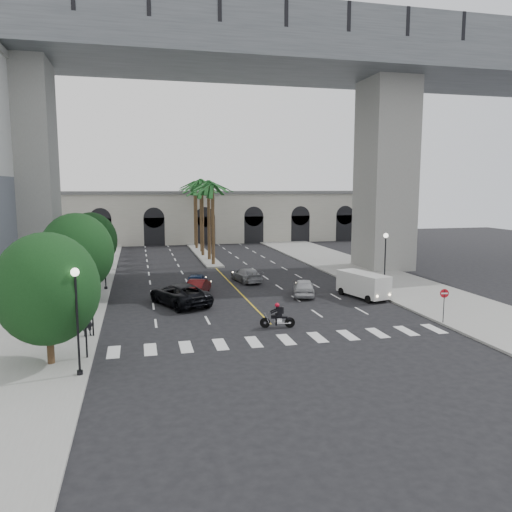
% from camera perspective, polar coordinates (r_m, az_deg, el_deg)
% --- Properties ---
extents(ground, '(140.00, 140.00, 0.00)m').
position_cam_1_polar(ground, '(31.82, 2.67, -8.74)').
color(ground, black).
rests_on(ground, ground).
extents(sidewalk_left, '(8.00, 100.00, 0.15)m').
position_cam_1_polar(sidewalk_left, '(45.68, -21.36, -4.07)').
color(sidewalk_left, gray).
rests_on(sidewalk_left, ground).
extents(sidewalk_right, '(8.00, 100.00, 0.15)m').
position_cam_1_polar(sidewalk_right, '(50.94, 14.33, -2.59)').
color(sidewalk_right, gray).
rests_on(sidewalk_right, ground).
extents(median, '(2.00, 24.00, 0.20)m').
position_cam_1_polar(median, '(68.43, -6.13, 0.25)').
color(median, gray).
rests_on(median, ground).
extents(pier_building, '(71.00, 10.50, 8.50)m').
position_cam_1_polar(pier_building, '(84.87, -7.63, 4.52)').
color(pier_building, beige).
rests_on(pier_building, ground).
extents(bridge, '(75.00, 13.00, 26.00)m').
position_cam_1_polar(bridge, '(53.50, -0.32, 17.99)').
color(bridge, gray).
rests_on(bridge, ground).
extents(palm_a, '(3.20, 3.20, 10.30)m').
position_cam_1_polar(palm_a, '(57.93, -5.00, 7.83)').
color(palm_a, '#47331E').
rests_on(palm_a, ground).
extents(palm_b, '(3.20, 3.20, 10.60)m').
position_cam_1_polar(palm_b, '(61.90, -5.46, 8.07)').
color(palm_b, '#47331E').
rests_on(palm_b, ground).
extents(palm_c, '(3.20, 3.20, 10.10)m').
position_cam_1_polar(palm_c, '(65.83, -6.20, 7.65)').
color(palm_c, '#47331E').
rests_on(palm_c, ground).
extents(palm_d, '(3.20, 3.20, 10.90)m').
position_cam_1_polar(palm_d, '(69.84, -6.34, 8.26)').
color(palm_d, '#47331E').
rests_on(palm_d, ground).
extents(palm_e, '(3.20, 3.20, 10.40)m').
position_cam_1_polar(palm_e, '(73.78, -6.91, 7.87)').
color(palm_e, '#47331E').
rests_on(palm_e, ground).
extents(palm_f, '(3.20, 3.20, 10.70)m').
position_cam_1_polar(palm_f, '(77.79, -7.03, 8.06)').
color(palm_f, '#47331E').
rests_on(palm_f, ground).
extents(street_tree_near, '(5.20, 5.20, 6.89)m').
position_cam_1_polar(street_tree_near, '(27.17, -22.76, -3.49)').
color(street_tree_near, '#382616').
rests_on(street_tree_near, ground).
extents(street_tree_mid, '(5.44, 5.44, 7.21)m').
position_cam_1_polar(street_tree_mid, '(39.87, -19.79, 0.36)').
color(street_tree_mid, '#382616').
rests_on(street_tree_mid, ground).
extents(street_tree_far, '(5.04, 5.04, 6.68)m').
position_cam_1_polar(street_tree_far, '(51.77, -18.32, 1.70)').
color(street_tree_far, '#382616').
rests_on(street_tree_far, ground).
extents(lamp_post_left_near, '(0.40, 0.40, 5.35)m').
position_cam_1_polar(lamp_post_left_near, '(25.17, -19.79, -6.08)').
color(lamp_post_left_near, black).
rests_on(lamp_post_left_near, ground).
extents(lamp_post_left_far, '(0.40, 0.40, 5.35)m').
position_cam_1_polar(lamp_post_left_far, '(45.78, -16.92, 0.15)').
color(lamp_post_left_far, black).
rests_on(lamp_post_left_far, ground).
extents(lamp_post_right, '(0.40, 0.40, 5.35)m').
position_cam_1_polar(lamp_post_right, '(42.67, 14.54, -0.30)').
color(lamp_post_right, black).
rests_on(lamp_post_right, ground).
extents(traffic_signal_near, '(0.25, 0.18, 3.65)m').
position_cam_1_polar(traffic_signal_near, '(27.74, -18.95, -6.28)').
color(traffic_signal_near, black).
rests_on(traffic_signal_near, ground).
extents(traffic_signal_far, '(0.25, 0.18, 3.65)m').
position_cam_1_polar(traffic_signal_far, '(31.63, -18.26, -4.54)').
color(traffic_signal_far, black).
rests_on(traffic_signal_far, ground).
extents(motorcycle_rider, '(2.27, 0.71, 1.66)m').
position_cam_1_polar(motorcycle_rider, '(32.72, 2.59, -6.91)').
color(motorcycle_rider, black).
rests_on(motorcycle_rider, ground).
extents(car_a, '(2.93, 4.60, 1.46)m').
position_cam_1_polar(car_a, '(42.29, 5.49, -3.58)').
color(car_a, '#B3B4B8').
rests_on(car_a, ground).
extents(car_b, '(2.68, 4.28, 1.33)m').
position_cam_1_polar(car_b, '(43.19, -6.57, -3.44)').
color(car_b, '#460E0F').
rests_on(car_b, ground).
extents(car_c, '(5.05, 6.76, 1.71)m').
position_cam_1_polar(car_c, '(39.28, -8.73, -4.34)').
color(car_c, black).
rests_on(car_c, ground).
extents(car_d, '(2.60, 4.85, 1.34)m').
position_cam_1_polar(car_d, '(48.24, -1.10, -2.20)').
color(car_d, slate).
rests_on(car_d, ground).
extents(car_e, '(2.64, 4.51, 1.44)m').
position_cam_1_polar(car_e, '(45.21, -6.80, -2.87)').
color(car_e, '#0E2044').
rests_on(car_e, ground).
extents(cargo_van, '(2.99, 5.19, 2.08)m').
position_cam_1_polar(cargo_van, '(42.15, 12.17, -3.17)').
color(cargo_van, silver).
rests_on(cargo_van, ground).
extents(pedestrian_a, '(0.81, 0.71, 1.86)m').
position_cam_1_polar(pedestrian_a, '(32.05, -18.71, -7.03)').
color(pedestrian_a, black).
rests_on(pedestrian_a, sidewalk_left).
extents(pedestrian_b, '(0.84, 0.66, 1.69)m').
position_cam_1_polar(pedestrian_b, '(34.70, -18.82, -6.05)').
color(pedestrian_b, black).
rests_on(pedestrian_b, sidewalk_left).
extents(do_not_enter_sign, '(0.59, 0.15, 2.42)m').
position_cam_1_polar(do_not_enter_sign, '(35.42, 20.71, -4.60)').
color(do_not_enter_sign, black).
rests_on(do_not_enter_sign, ground).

